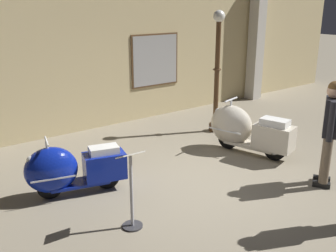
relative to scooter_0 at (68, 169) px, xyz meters
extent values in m
plane|color=gray|center=(2.02, -1.17, -0.43)|extent=(60.00, 60.00, 0.00)
cube|color=#CCB784|center=(2.02, 2.93, 1.35)|extent=(18.00, 0.20, 3.57)
cube|color=brown|center=(3.67, 2.81, 1.05)|extent=(1.42, 0.03, 1.33)
cube|color=#9E9E9E|center=(3.67, 2.80, 1.05)|extent=(1.34, 0.01, 1.25)
cube|color=beige|center=(7.24, 2.58, 1.35)|extent=(0.36, 0.36, 3.57)
cylinder|color=black|center=(-0.29, 0.08, -0.24)|extent=(0.39, 0.17, 0.38)
cylinder|color=silver|center=(-0.29, 0.08, -0.24)|extent=(0.19, 0.13, 0.17)
cylinder|color=black|center=(0.59, -0.16, -0.24)|extent=(0.39, 0.17, 0.38)
cylinder|color=silver|center=(0.59, -0.16, -0.24)|extent=(0.19, 0.13, 0.17)
cube|color=navy|center=(0.15, -0.04, -0.26)|extent=(0.97, 0.57, 0.05)
ellipsoid|color=navy|center=(-0.24, 0.06, 0.03)|extent=(0.91, 0.69, 0.73)
cube|color=navy|center=(0.55, -0.15, -0.03)|extent=(0.73, 0.54, 0.42)
cube|color=silver|center=(0.55, -0.15, 0.24)|extent=(0.51, 0.38, 0.11)
sphere|color=silver|center=(-0.50, 0.13, 0.23)|extent=(0.14, 0.14, 0.14)
cylinder|color=silver|center=(-0.27, 0.07, 0.37)|extent=(0.04, 0.04, 0.27)
cylinder|color=silver|center=(-0.27, 0.07, 0.50)|extent=(0.14, 0.41, 0.03)
cube|color=silver|center=(-0.31, -0.17, -0.02)|extent=(0.62, 0.18, 0.02)
cylinder|color=black|center=(3.46, -0.06, -0.22)|extent=(0.19, 0.44, 0.43)
cylinder|color=silver|center=(3.46, -0.06, -0.22)|extent=(0.15, 0.21, 0.19)
cylinder|color=black|center=(3.72, -1.04, -0.22)|extent=(0.19, 0.44, 0.43)
cylinder|color=silver|center=(3.72, -1.04, -0.22)|extent=(0.15, 0.21, 0.19)
cube|color=beige|center=(3.59, -0.55, -0.24)|extent=(0.63, 1.08, 0.05)
ellipsoid|color=beige|center=(3.48, -0.11, 0.09)|extent=(0.77, 1.01, 0.81)
cube|color=beige|center=(3.71, -1.00, 0.02)|extent=(0.60, 0.81, 0.47)
cube|color=silver|center=(3.71, -1.00, 0.32)|extent=(0.42, 0.57, 0.13)
sphere|color=silver|center=(3.40, 0.18, 0.31)|extent=(0.16, 0.16, 0.16)
cylinder|color=silver|center=(3.47, -0.08, 0.46)|extent=(0.05, 0.05, 0.30)
cylinder|color=silver|center=(3.47, -0.08, 0.61)|extent=(0.46, 0.15, 0.03)
cube|color=silver|center=(3.21, -0.18, 0.03)|extent=(0.20, 0.70, 0.03)
cylinder|color=#472D19|center=(4.05, 0.94, -0.34)|extent=(0.28, 0.28, 0.18)
cylinder|color=#472D19|center=(4.05, 0.94, 0.90)|extent=(0.11, 0.11, 2.31)
torus|color=#472D19|center=(4.05, 0.94, 1.02)|extent=(0.19, 0.19, 0.04)
sphere|color=white|center=(4.05, 0.94, 2.18)|extent=(0.26, 0.26, 0.26)
cube|color=black|center=(3.60, -2.13, -0.39)|extent=(0.23, 0.29, 0.08)
cylinder|color=#72604C|center=(3.61, -2.15, 0.09)|extent=(0.15, 0.15, 0.87)
cube|color=black|center=(3.40, -2.25, -0.39)|extent=(0.23, 0.29, 0.08)
cylinder|color=#72604C|center=(3.41, -2.27, 0.09)|extent=(0.15, 0.15, 0.87)
cube|color=#232328|center=(3.51, -2.21, 0.74)|extent=(0.45, 0.39, 0.61)
cylinder|color=#232328|center=(3.72, -2.08, 0.73)|extent=(0.10, 0.10, 0.63)
cylinder|color=#232328|center=(3.30, -2.34, 0.73)|extent=(0.10, 0.10, 0.63)
sphere|color=tan|center=(3.51, -2.21, 1.16)|extent=(0.23, 0.23, 0.23)
sphere|color=brown|center=(3.51, -2.21, 1.21)|extent=(0.21, 0.21, 0.21)
cylinder|color=#333338|center=(0.29, -1.38, -0.42)|extent=(0.28, 0.28, 0.02)
cylinder|color=#A5A5AD|center=(0.29, -1.38, 0.09)|extent=(0.04, 0.04, 1.00)
cube|color=silver|center=(0.29, -1.38, 0.62)|extent=(0.33, 0.24, 0.12)
camera|label=1|loc=(-2.12, -5.36, 2.48)|focal=41.75mm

